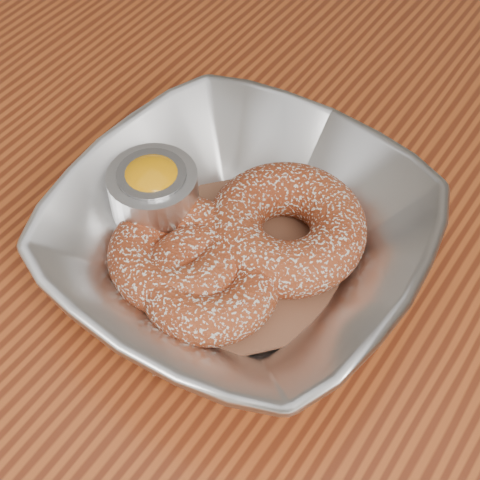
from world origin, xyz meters
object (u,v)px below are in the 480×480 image
Objects in this scene: donut_back at (286,228)px; donut_extra at (179,254)px; table at (263,361)px; serving_bowl at (240,241)px; ramekin at (154,196)px; donut_front at (210,282)px.

donut_extra is at bearing -129.61° from donut_back.
table is 0.14m from donut_extra.
table is at bearing -10.20° from serving_bowl.
ramekin is (-0.09, -0.00, 0.14)m from table.
serving_bowl is 2.64× the size of donut_front.
serving_bowl is 0.07m from ramekin.
donut_extra is (-0.03, -0.03, -0.00)m from serving_bowl.
table is at bearing 25.56° from donut_extra.
table is at bearing 53.45° from donut_front.
table is 19.89× the size of ramekin.
donut_back is 1.15× the size of donut_extra.
serving_bowl is 0.03m from donut_back.
donut_front is 0.97× the size of donut_extra.
table is 13.29× the size of donut_front.
serving_bowl is (-0.03, 0.00, 0.13)m from table.
table is 11.21× the size of donut_back.
ramekin reaches higher than serving_bowl.
serving_bowl reaches higher than donut_extra.
serving_bowl is 2.22× the size of donut_back.
ramekin is at bearing -174.55° from serving_bowl.
donut_front is 1.50× the size of ramekin.
donut_front is (-0.02, -0.03, 0.12)m from table.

